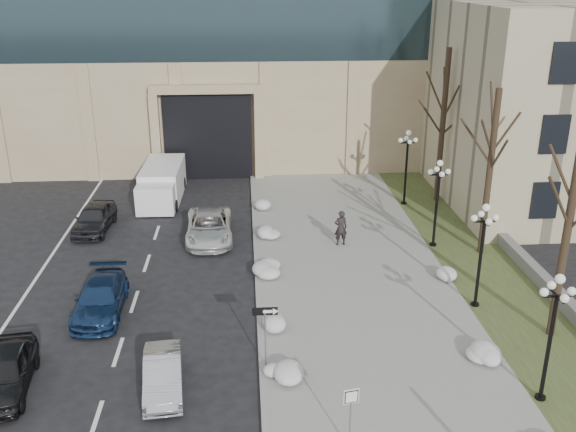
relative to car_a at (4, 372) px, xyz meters
name	(u,v)px	position (x,y,z in m)	size (l,w,h in m)	color
sidewalk	(359,293)	(13.42, 6.14, -0.67)	(9.00, 40.00, 0.12)	gray
curb	(259,296)	(8.92, 6.14, -0.66)	(0.30, 40.00, 0.14)	gray
grass_strip	(500,289)	(19.92, 6.14, -0.68)	(4.00, 40.00, 0.10)	#394522
stone_wall	(525,263)	(21.92, 8.14, -0.38)	(0.50, 30.00, 0.70)	slate
car_a	(4,372)	(0.00, 0.00, 0.00)	(1.73, 4.30, 1.47)	black
car_b	(163,374)	(5.43, -0.34, -0.13)	(1.29, 3.69, 1.21)	#B0B4B9
car_c	(101,298)	(2.19, 5.26, -0.05)	(1.91, 4.71, 1.37)	navy
car_d	(209,227)	(6.41, 13.01, -0.01)	(2.41, 5.23, 1.45)	silver
car_e	(94,218)	(-0.05, 14.74, 0.01)	(1.77, 4.38, 1.49)	#2C2C31
pedestrian	(341,228)	(13.35, 11.53, 0.34)	(0.69, 0.46, 1.90)	black
box_truck	(162,184)	(3.13, 19.77, 0.30)	(2.51, 6.75, 2.13)	silver
one_way_sign	(269,319)	(9.17, 0.65, 1.36)	(0.94, 0.25, 2.53)	slate
keep_sign	(351,407)	(11.38, -3.86, 0.92)	(0.48, 0.13, 2.24)	slate
snow_clump_c	(282,379)	(9.54, -0.44, -0.43)	(1.10, 1.60, 0.36)	silver
snow_clump_d	(271,323)	(9.35, 3.41, -0.43)	(1.10, 1.60, 0.36)	silver
snow_clump_e	(266,270)	(9.29, 8.31, -0.43)	(1.10, 1.60, 0.36)	silver
snow_clump_f	(268,233)	(9.56, 13.00, -0.43)	(1.10, 1.60, 0.36)	silver
snow_clump_g	(265,206)	(9.58, 17.30, -0.43)	(1.10, 1.60, 0.36)	silver
snow_clump_i	(486,352)	(17.27, 0.74, -0.43)	(1.10, 1.60, 0.36)	silver
snow_clump_j	(442,273)	(17.58, 7.41, -0.43)	(1.10, 1.60, 0.36)	silver
snow_clump_k	(275,268)	(9.75, 8.48, -0.43)	(1.10, 1.60, 0.36)	silver
lamppost_a	(553,321)	(18.22, -1.86, 2.34)	(1.18, 1.18, 4.76)	black
lamppost_b	(482,242)	(18.22, 4.64, 2.34)	(1.18, 1.18, 4.76)	black
lamppost_c	(438,192)	(18.22, 11.14, 2.34)	(1.18, 1.18, 4.76)	black
lamppost_d	(407,157)	(18.22, 17.64, 2.34)	(1.18, 1.18, 4.76)	black
tree_near	(573,198)	(20.42, 2.14, 5.09)	(3.20, 3.20, 9.00)	black
tree_mid	(492,150)	(20.42, 10.14, 4.77)	(3.20, 3.20, 8.50)	black
tree_far	(445,105)	(20.42, 18.14, 5.42)	(3.20, 3.20, 9.50)	black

